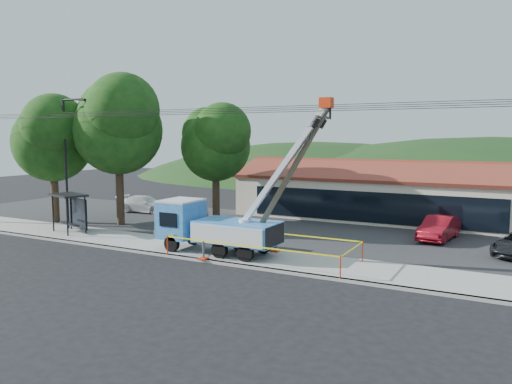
{
  "coord_description": "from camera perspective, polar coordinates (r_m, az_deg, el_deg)",
  "views": [
    {
      "loc": [
        13.38,
        -18.95,
        6.5
      ],
      "look_at": [
        0.69,
        5.0,
        3.44
      ],
      "focal_mm": 35.0,
      "sensor_mm": 36.0,
      "label": 1
    }
  ],
  "objects": [
    {
      "name": "tree_lot",
      "position": [
        37.9,
        -4.65,
        5.98
      ],
      "size": [
        6.3,
        5.6,
        8.94
      ],
      "color": "#332316",
      "rests_on": "ground"
    },
    {
      "name": "power_lines",
      "position": [
        39.18,
        -26.54,
        3.01
      ],
      "size": [
        60.0,
        1.42,
        8.02
      ],
      "color": "brown",
      "rests_on": "ground"
    },
    {
      "name": "sidewalk",
      "position": [
        27.33,
        -2.29,
        -7.16
      ],
      "size": [
        60.0,
        4.0,
        0.15
      ],
      "primitive_type": "cube",
      "color": "gray",
      "rests_on": "ground"
    },
    {
      "name": "utility_truck",
      "position": [
        27.38,
        -4.75,
        -3.82
      ],
      "size": [
        10.03,
        3.73,
        8.14
      ],
      "color": "black",
      "rests_on": "ground"
    },
    {
      "name": "streetlight",
      "position": [
        36.23,
        -20.73,
        4.13
      ],
      "size": [
        2.13,
        0.22,
        9.0
      ],
      "color": "black",
      "rests_on": "ground"
    },
    {
      "name": "strip_mall",
      "position": [
        40.31,
        14.27,
        -0.34
      ],
      "size": [
        22.5,
        8.53,
        4.67
      ],
      "color": "beige",
      "rests_on": "ground"
    },
    {
      "name": "ground",
      "position": [
        24.09,
        -7.14,
        -9.26
      ],
      "size": [
        120.0,
        120.0,
        0.0
      ],
      "primitive_type": "plane",
      "color": "black",
      "rests_on": "ground"
    },
    {
      "name": "caution_tape",
      "position": [
        26.12,
        0.74,
        -5.91
      ],
      "size": [
        9.69,
        3.6,
        1.04
      ],
      "color": "red",
      "rests_on": "ground"
    },
    {
      "name": "tree_west_near",
      "position": [
        37.03,
        -15.51,
        7.79
      ],
      "size": [
        7.56,
        6.72,
        10.8
      ],
      "color": "#332316",
      "rests_on": "ground"
    },
    {
      "name": "hill_west",
      "position": [
        79.47,
        6.9,
        1.7
      ],
      "size": [
        78.4,
        56.0,
        28.0
      ],
      "primitive_type": "ellipsoid",
      "color": "#143814",
      "rests_on": "ground"
    },
    {
      "name": "car_red",
      "position": [
        33.02,
        20.11,
        -5.31
      ],
      "size": [
        2.15,
        4.63,
        1.47
      ],
      "primitive_type": "imported",
      "rotation": [
        0.0,
        0.0,
        -0.14
      ],
      "color": "maroon",
      "rests_on": "ground"
    },
    {
      "name": "car_silver",
      "position": [
        37.59,
        -7.81,
        -3.58
      ],
      "size": [
        1.7,
        3.96,
        1.33
      ],
      "primitive_type": "imported",
      "rotation": [
        0.0,
        0.0,
        0.03
      ],
      "color": "#A7A8AE",
      "rests_on": "ground"
    },
    {
      "name": "bus_shelter",
      "position": [
        35.15,
        -20.37,
        -1.3
      ],
      "size": [
        3.0,
        2.35,
        2.54
      ],
      "rotation": [
        0.0,
        0.0,
        -0.31
      ],
      "color": "black",
      "rests_on": "ground"
    },
    {
      "name": "parking_lot",
      "position": [
        34.33,
        4.46,
        -4.41
      ],
      "size": [
        60.0,
        12.0,
        0.1
      ],
      "primitive_type": "cube",
      "color": "#28282B",
      "rests_on": "ground"
    },
    {
      "name": "car_white",
      "position": [
        43.05,
        -12.56,
        -2.4
      ],
      "size": [
        4.9,
        2.31,
        1.38
      ],
      "primitive_type": "imported",
      "rotation": [
        0.0,
        0.0,
        1.65
      ],
      "color": "white",
      "rests_on": "ground"
    },
    {
      "name": "leaning_pole",
      "position": [
        25.27,
        3.79,
        1.9
      ],
      "size": [
        4.98,
        1.67,
        8.05
      ],
      "color": "brown",
      "rests_on": "ground"
    },
    {
      "name": "tree_west_far",
      "position": [
        39.63,
        -22.27,
        6.02
      ],
      "size": [
        6.84,
        6.08,
        9.48
      ],
      "color": "#332316",
      "rests_on": "ground"
    },
    {
      "name": "curb",
      "position": [
        25.76,
        -4.43,
        -8.02
      ],
      "size": [
        60.0,
        0.25,
        0.15
      ],
      "primitive_type": "cube",
      "color": "gray",
      "rests_on": "ground"
    },
    {
      "name": "hill_center",
      "position": [
        74.31,
        25.19,
        0.8
      ],
      "size": [
        89.6,
        64.0,
        32.0
      ],
      "primitive_type": "ellipsoid",
      "color": "#143814",
      "rests_on": "ground"
    }
  ]
}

